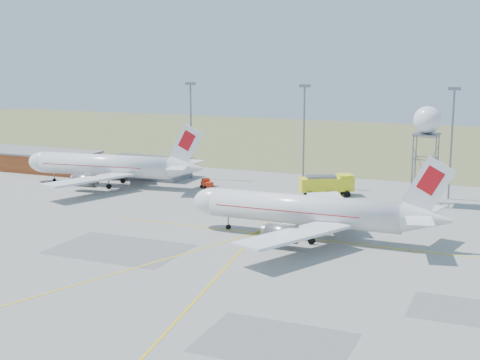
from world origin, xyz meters
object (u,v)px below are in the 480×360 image
at_px(fire_truck, 328,186).
at_px(baggage_tug, 207,185).
at_px(airliner_main, 308,211).
at_px(airliner_far, 109,166).
at_px(radar_tower, 426,150).

height_order(fire_truck, baggage_tug, fire_truck).
relative_size(airliner_main, baggage_tug, 12.64).
bearing_deg(airliner_far, radar_tower, -179.24).
relative_size(airliner_far, fire_truck, 3.75).
height_order(airliner_far, radar_tower, radar_tower).
bearing_deg(fire_truck, airliner_far, 160.13).
height_order(airliner_main, fire_truck, airliner_main).
bearing_deg(baggage_tug, airliner_main, -5.67).
bearing_deg(airliner_main, baggage_tug, -43.21).
height_order(airliner_main, baggage_tug, airliner_main).
relative_size(radar_tower, baggage_tug, 5.75).
xyz_separation_m(radar_tower, baggage_tug, (-41.65, -2.08, -9.04)).
bearing_deg(baggage_tug, radar_tower, 39.91).
height_order(airliner_far, baggage_tug, airliner_far).
distance_m(airliner_far, radar_tower, 61.82).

